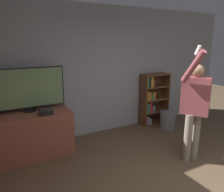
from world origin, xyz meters
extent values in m
cube|color=#9EA3A8|center=(0.00, 2.99, 1.35)|extent=(6.63, 0.06, 2.70)
cube|color=#93513D|center=(-1.64, 2.55, 0.39)|extent=(1.29, 0.62, 0.79)
cylinder|color=black|center=(-1.64, 2.67, 0.80)|extent=(0.22, 0.22, 0.03)
cylinder|color=black|center=(-1.64, 2.67, 0.84)|extent=(0.06, 0.06, 0.05)
cube|color=black|center=(-1.64, 2.67, 1.19)|extent=(1.22, 0.04, 0.70)
cube|color=#6B9360|center=(-1.64, 2.65, 1.19)|extent=(1.18, 0.01, 0.66)
cube|color=black|center=(-1.43, 2.36, 0.82)|extent=(0.21, 0.20, 0.08)
cube|color=brown|center=(0.89, 2.80, 0.61)|extent=(0.04, 0.28, 1.23)
cube|color=brown|center=(1.56, 2.80, 0.61)|extent=(0.04, 0.28, 1.23)
cube|color=brown|center=(1.23, 2.93, 0.61)|extent=(0.71, 0.01, 1.23)
cube|color=brown|center=(1.23, 2.80, 0.02)|extent=(0.64, 0.28, 0.04)
cube|color=brown|center=(1.23, 2.80, 0.31)|extent=(0.64, 0.28, 0.04)
cube|color=brown|center=(1.23, 2.80, 0.61)|extent=(0.64, 0.28, 0.04)
cube|color=brown|center=(1.23, 2.80, 0.92)|extent=(0.64, 0.28, 0.04)
cube|color=brown|center=(1.23, 2.80, 1.21)|extent=(0.64, 0.28, 0.04)
cube|color=#7A3889|center=(0.92, 2.77, 0.12)|extent=(0.03, 0.22, 0.19)
cube|color=beige|center=(0.97, 2.77, 0.12)|extent=(0.03, 0.22, 0.21)
cube|color=#5B8E99|center=(1.01, 2.78, 0.11)|extent=(0.03, 0.25, 0.18)
cube|color=beige|center=(1.05, 2.78, 0.10)|extent=(0.02, 0.25, 0.15)
cube|color=#338447|center=(0.92, 2.77, 0.45)|extent=(0.03, 0.21, 0.25)
cube|color=#5B8E99|center=(0.97, 2.76, 0.44)|extent=(0.03, 0.21, 0.22)
cube|color=red|center=(1.02, 2.76, 0.45)|extent=(0.04, 0.20, 0.25)
cube|color=red|center=(1.07, 2.77, 0.40)|extent=(0.04, 0.23, 0.16)
cube|color=#5B8E99|center=(1.12, 2.76, 0.40)|extent=(0.04, 0.20, 0.15)
cube|color=orange|center=(0.92, 2.77, 0.74)|extent=(0.03, 0.23, 0.22)
cube|color=orange|center=(0.96, 2.76, 0.74)|extent=(0.04, 0.21, 0.21)
cube|color=#99663D|center=(1.01, 2.77, 0.73)|extent=(0.04, 0.23, 0.19)
cube|color=#338447|center=(1.06, 2.79, 0.71)|extent=(0.04, 0.25, 0.16)
cube|color=orange|center=(1.12, 2.78, 0.72)|extent=(0.04, 0.24, 0.19)
cube|color=#338447|center=(0.92, 2.78, 1.06)|extent=(0.04, 0.24, 0.24)
cube|color=#232328|center=(0.98, 2.77, 1.04)|extent=(0.04, 0.23, 0.20)
cube|color=gold|center=(1.02, 2.79, 1.06)|extent=(0.04, 0.26, 0.24)
cube|color=#99663D|center=(1.08, 2.79, 1.02)|extent=(0.04, 0.26, 0.17)
cylinder|color=gray|center=(0.58, 1.14, 0.41)|extent=(0.13, 0.13, 0.81)
cylinder|color=gray|center=(0.76, 1.14, 0.41)|extent=(0.13, 0.13, 0.81)
cube|color=#99474C|center=(0.67, 1.14, 1.12)|extent=(0.42, 0.48, 0.61)
sphere|color=#9E7556|center=(0.67, 1.14, 1.52)|extent=(0.19, 0.19, 0.19)
cylinder|color=#99474C|center=(0.92, 1.14, 1.10)|extent=(0.09, 0.09, 0.56)
cylinder|color=#99474C|center=(0.43, 1.02, 1.61)|extent=(0.09, 0.40, 0.51)
cube|color=white|center=(0.43, 0.97, 1.84)|extent=(0.04, 0.09, 0.14)
cylinder|color=gray|center=(1.30, 2.39, 0.19)|extent=(0.36, 0.36, 0.39)
camera|label=1|loc=(-2.12, -1.20, 1.96)|focal=35.00mm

